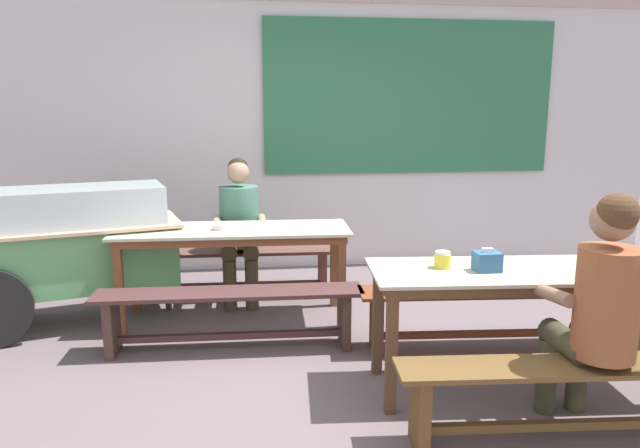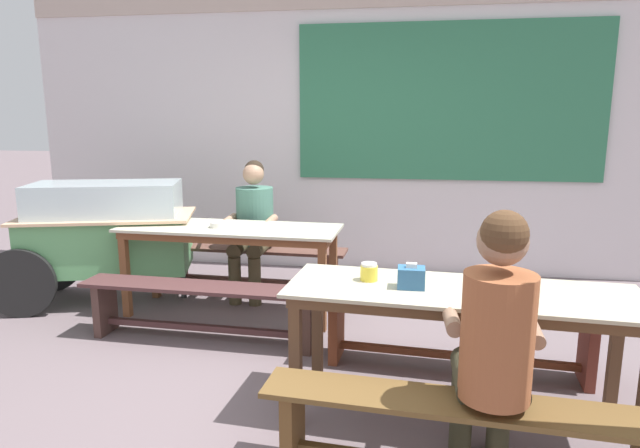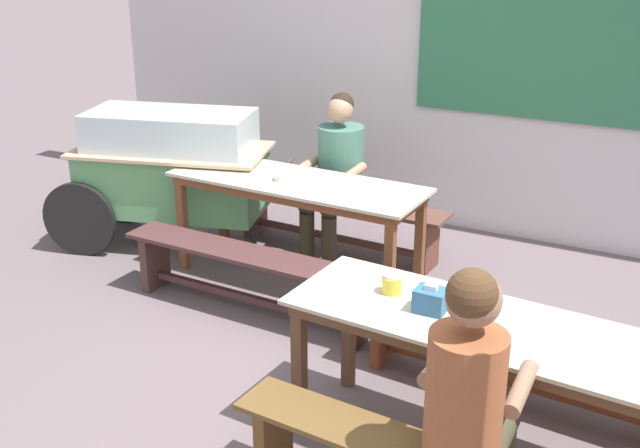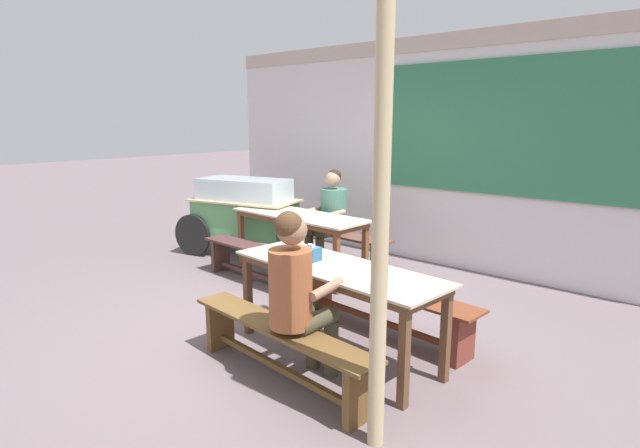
% 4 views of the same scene
% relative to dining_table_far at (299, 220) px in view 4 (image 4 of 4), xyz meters
% --- Properties ---
extents(ground_plane, '(40.00, 40.00, 0.00)m').
position_rel_dining_table_far_xyz_m(ground_plane, '(0.94, -1.14, -0.66)').
color(ground_plane, '#695A5E').
extents(backdrop_wall, '(7.15, 0.23, 2.88)m').
position_rel_dining_table_far_xyz_m(backdrop_wall, '(0.98, 1.56, 0.85)').
color(backdrop_wall, silver).
rests_on(backdrop_wall, ground_plane).
extents(dining_table_far, '(1.82, 0.67, 0.74)m').
position_rel_dining_table_far_xyz_m(dining_table_far, '(0.00, 0.00, 0.00)').
color(dining_table_far, beige).
rests_on(dining_table_far, ground_plane).
extents(dining_table_near, '(1.88, 0.74, 0.74)m').
position_rel_dining_table_far_xyz_m(dining_table_near, '(1.73, -1.38, 0.00)').
color(dining_table_near, '#B9B198').
rests_on(dining_table_near, ground_plane).
extents(bench_far_back, '(1.76, 0.37, 0.43)m').
position_rel_dining_table_far_xyz_m(bench_far_back, '(0.02, 0.60, -0.37)').
color(bench_far_back, brown).
rests_on(bench_far_back, ground_plane).
extents(bench_far_front, '(1.85, 0.35, 0.43)m').
position_rel_dining_table_far_xyz_m(bench_far_front, '(-0.02, -0.60, -0.37)').
color(bench_far_front, '#482B2A').
rests_on(bench_far_front, ground_plane).
extents(bench_near_back, '(1.84, 0.45, 0.43)m').
position_rel_dining_table_far_xyz_m(bench_near_back, '(1.77, -0.79, -0.38)').
color(bench_near_back, brown).
rests_on(bench_near_back, ground_plane).
extents(bench_near_front, '(1.77, 0.40, 0.43)m').
position_rel_dining_table_far_xyz_m(bench_near_front, '(1.69, -1.97, -0.38)').
color(bench_near_front, brown).
rests_on(bench_near_front, ground_plane).
extents(food_cart, '(1.93, 1.16, 1.07)m').
position_rel_dining_table_far_xyz_m(food_cart, '(-1.19, 0.12, -0.02)').
color(food_cart, '#5A9D61').
rests_on(food_cart, ground_plane).
extents(person_near_front, '(0.41, 0.53, 1.27)m').
position_rel_dining_table_far_xyz_m(person_near_front, '(1.82, -1.92, 0.05)').
color(person_near_front, '#413E2A').
rests_on(person_near_front, ground_plane).
extents(person_center_facing, '(0.45, 0.60, 1.24)m').
position_rel_dining_table_far_xyz_m(person_center_facing, '(0.05, 0.52, 0.03)').
color(person_center_facing, '#473F29').
rests_on(person_center_facing, ground_plane).
extents(tissue_box, '(0.14, 0.12, 0.13)m').
position_rel_dining_table_far_xyz_m(tissue_box, '(1.47, -1.39, 0.14)').
color(tissue_box, '#2D5F8C').
rests_on(tissue_box, dining_table_near).
extents(condiment_jar, '(0.10, 0.10, 0.10)m').
position_rel_dining_table_far_xyz_m(condiment_jar, '(1.24, -1.30, 0.13)').
color(condiment_jar, yellow).
rests_on(condiment_jar, dining_table_near).
extents(soup_bowl, '(0.13, 0.13, 0.04)m').
position_rel_dining_table_far_xyz_m(soup_bowl, '(-0.08, -0.04, 0.10)').
color(soup_bowl, silver).
rests_on(soup_bowl, dining_table_far).
extents(wooden_support_post, '(0.09, 0.09, 2.45)m').
position_rel_dining_table_far_xyz_m(wooden_support_post, '(2.63, -2.11, 0.56)').
color(wooden_support_post, tan).
rests_on(wooden_support_post, ground_plane).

